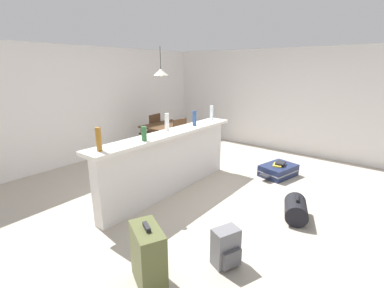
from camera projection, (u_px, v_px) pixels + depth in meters
name	position (u px, v px, depth m)	size (l,w,h in m)	color
ground_plane	(206.00, 188.00, 4.82)	(13.00, 13.00, 0.05)	#ADA393
wall_back	(100.00, 103.00, 6.29)	(6.60, 0.10, 2.50)	silver
wall_right	(265.00, 99.00, 6.96)	(0.10, 6.00, 2.50)	silver
partition_half_wall	(170.00, 164.00, 4.48)	(2.80, 0.20, 1.00)	silver
bar_countertop	(169.00, 134.00, 4.34)	(2.96, 0.40, 0.05)	white
bottle_amber	(99.00, 139.00, 3.32)	(0.07, 0.07, 0.30)	#9E661E
bottle_green	(144.00, 134.00, 3.80)	(0.08, 0.08, 0.20)	#2D6B38
bottle_white	(167.00, 122.00, 4.37)	(0.07, 0.07, 0.29)	silver
bottle_blue	(194.00, 118.00, 4.77)	(0.07, 0.07, 0.27)	#284C89
bottle_clear	(211.00, 113.00, 5.28)	(0.06, 0.06, 0.28)	silver
dining_table	(167.00, 128.00, 6.44)	(1.10, 0.80, 0.74)	#4C331E
dining_chair_near_partition	(183.00, 138.00, 6.10)	(0.43, 0.43, 0.93)	#4C331E
dining_chair_far_side	(152.00, 130.00, 6.82)	(0.44, 0.44, 0.93)	#4C331E
pendant_lamp	(161.00, 72.00, 6.09)	(0.34, 0.34, 0.67)	black
suitcase_flat_navy	(278.00, 170.00, 5.27)	(0.88, 0.65, 0.22)	#1E284C
backpack_grey	(226.00, 248.00, 2.88)	(0.33, 0.31, 0.42)	slate
suitcase_upright_olive	(148.00, 256.00, 2.55)	(0.41, 0.50, 0.67)	#51562D
duffel_bag_black	(296.00, 209.00, 3.76)	(0.55, 0.45, 0.34)	black
book_stack	(279.00, 164.00, 5.22)	(0.30, 0.23, 0.06)	gold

